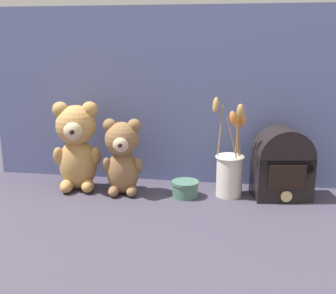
{
  "coord_description": "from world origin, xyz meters",
  "views": [
    {
      "loc": [
        0.21,
        -1.33,
        0.51
      ],
      "look_at": [
        0.0,
        0.02,
        0.16
      ],
      "focal_mm": 45.0,
      "sensor_mm": 36.0,
      "label": 1
    }
  ],
  "objects_px": {
    "vintage_radio": "(282,165)",
    "teddy_bear_medium": "(122,155)",
    "decorative_tin_tall": "(185,188)",
    "flower_vase": "(230,168)",
    "teddy_bear_large": "(77,144)"
  },
  "relations": [
    {
      "from": "teddy_bear_medium",
      "to": "vintage_radio",
      "type": "bearing_deg",
      "value": 5.24
    },
    {
      "from": "flower_vase",
      "to": "decorative_tin_tall",
      "type": "distance_m",
      "value": 0.16
    },
    {
      "from": "teddy_bear_large",
      "to": "vintage_radio",
      "type": "relative_size",
      "value": 1.31
    },
    {
      "from": "teddy_bear_large",
      "to": "flower_vase",
      "type": "distance_m",
      "value": 0.53
    },
    {
      "from": "teddy_bear_large",
      "to": "decorative_tin_tall",
      "type": "relative_size",
      "value": 3.4
    },
    {
      "from": "teddy_bear_large",
      "to": "decorative_tin_tall",
      "type": "height_order",
      "value": "teddy_bear_large"
    },
    {
      "from": "vintage_radio",
      "to": "teddy_bear_medium",
      "type": "bearing_deg",
      "value": -174.76
    },
    {
      "from": "decorative_tin_tall",
      "to": "flower_vase",
      "type": "bearing_deg",
      "value": 10.7
    },
    {
      "from": "vintage_radio",
      "to": "decorative_tin_tall",
      "type": "height_order",
      "value": "vintage_radio"
    },
    {
      "from": "teddy_bear_large",
      "to": "flower_vase",
      "type": "xyz_separation_m",
      "value": [
        0.53,
        0.01,
        -0.07
      ]
    },
    {
      "from": "teddy_bear_large",
      "to": "teddy_bear_medium",
      "type": "xyz_separation_m",
      "value": [
        0.17,
        -0.02,
        -0.03
      ]
    },
    {
      "from": "teddy_bear_medium",
      "to": "vintage_radio",
      "type": "height_order",
      "value": "teddy_bear_medium"
    },
    {
      "from": "teddy_bear_large",
      "to": "teddy_bear_medium",
      "type": "height_order",
      "value": "teddy_bear_large"
    },
    {
      "from": "flower_vase",
      "to": "vintage_radio",
      "type": "distance_m",
      "value": 0.17
    },
    {
      "from": "teddy_bear_medium",
      "to": "vintage_radio",
      "type": "relative_size",
      "value": 1.1
    }
  ]
}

